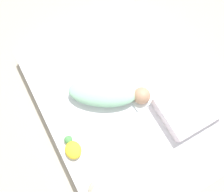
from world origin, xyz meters
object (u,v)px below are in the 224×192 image
object	(u,v)px
swaddled_baby	(107,93)
pillow	(188,108)
bunny_plush	(101,192)
turtle_plush	(72,148)

from	to	relation	value
swaddled_baby	pillow	bearing A→B (deg)	-6.25
swaddled_baby	pillow	xyz separation A→B (m)	(-0.36, -0.44, -0.01)
bunny_plush	turtle_plush	distance (m)	0.34
turtle_plush	swaddled_baby	bearing A→B (deg)	-60.48
swaddled_baby	pillow	distance (m)	0.57
pillow	turtle_plush	distance (m)	0.83
turtle_plush	pillow	bearing A→B (deg)	-99.95
swaddled_baby	bunny_plush	xyz separation A→B (m)	(-0.54, 0.34, 0.05)
swaddled_baby	pillow	size ratio (longest dim) A/B	1.45
pillow	bunny_plush	world-z (taller)	bunny_plush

